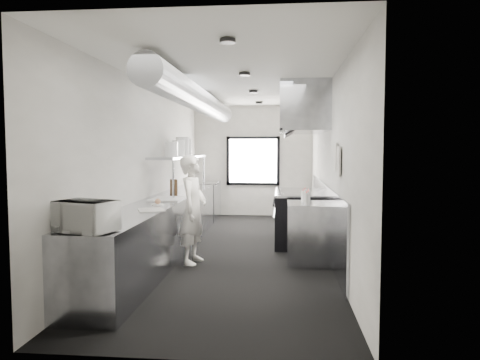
% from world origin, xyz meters
% --- Properties ---
extents(floor, '(3.00, 8.00, 0.01)m').
position_xyz_m(floor, '(0.00, 0.00, 0.00)').
color(floor, black).
rests_on(floor, ground).
extents(ceiling, '(3.00, 8.00, 0.01)m').
position_xyz_m(ceiling, '(0.00, 0.00, 2.80)').
color(ceiling, silver).
rests_on(ceiling, wall_back).
extents(wall_back, '(3.00, 0.02, 2.80)m').
position_xyz_m(wall_back, '(0.00, 4.00, 1.40)').
color(wall_back, silver).
rests_on(wall_back, floor).
extents(wall_front, '(3.00, 0.02, 2.80)m').
position_xyz_m(wall_front, '(0.00, -4.00, 1.40)').
color(wall_front, silver).
rests_on(wall_front, floor).
extents(wall_left, '(0.02, 8.00, 2.80)m').
position_xyz_m(wall_left, '(-1.50, 0.00, 1.40)').
color(wall_left, silver).
rests_on(wall_left, floor).
extents(wall_right, '(0.02, 8.00, 2.80)m').
position_xyz_m(wall_right, '(1.50, 0.00, 1.40)').
color(wall_right, silver).
rests_on(wall_right, floor).
extents(wall_cladding, '(0.03, 5.50, 1.10)m').
position_xyz_m(wall_cladding, '(1.48, 0.30, 0.55)').
color(wall_cladding, gray).
rests_on(wall_cladding, wall_right).
extents(hvac_duct, '(0.40, 6.40, 0.40)m').
position_xyz_m(hvac_duct, '(-0.70, 0.40, 2.55)').
color(hvac_duct, gray).
rests_on(hvac_duct, ceiling).
extents(service_window, '(1.36, 0.05, 1.25)m').
position_xyz_m(service_window, '(0.00, 3.96, 1.40)').
color(service_window, white).
rests_on(service_window, wall_back).
extents(exhaust_hood, '(0.81, 2.20, 0.88)m').
position_xyz_m(exhaust_hood, '(1.10, 0.70, 2.39)').
color(exhaust_hood, gray).
rests_on(exhaust_hood, ceiling).
extents(prep_counter, '(0.70, 6.00, 0.90)m').
position_xyz_m(prep_counter, '(-1.15, -0.50, 0.45)').
color(prep_counter, gray).
rests_on(prep_counter, floor).
extents(pass_shelf, '(0.45, 3.00, 0.68)m').
position_xyz_m(pass_shelf, '(-1.19, 1.00, 1.54)').
color(pass_shelf, gray).
rests_on(pass_shelf, prep_counter).
extents(range, '(0.88, 1.60, 0.94)m').
position_xyz_m(range, '(1.04, 0.70, 0.47)').
color(range, black).
rests_on(range, floor).
extents(bottle_station, '(0.65, 0.80, 0.90)m').
position_xyz_m(bottle_station, '(1.15, -0.70, 0.45)').
color(bottle_station, gray).
rests_on(bottle_station, floor).
extents(far_work_table, '(0.70, 1.20, 0.90)m').
position_xyz_m(far_work_table, '(-1.15, 3.20, 0.45)').
color(far_work_table, gray).
rests_on(far_work_table, floor).
extents(notice_sheet_a, '(0.02, 0.28, 0.38)m').
position_xyz_m(notice_sheet_a, '(1.47, -1.20, 1.60)').
color(notice_sheet_a, beige).
rests_on(notice_sheet_a, wall_right).
extents(notice_sheet_b, '(0.02, 0.28, 0.38)m').
position_xyz_m(notice_sheet_b, '(1.47, -1.55, 1.55)').
color(notice_sheet_b, beige).
rests_on(notice_sheet_b, wall_right).
extents(line_cook, '(0.47, 0.64, 1.61)m').
position_xyz_m(line_cook, '(-0.58, -0.91, 0.81)').
color(line_cook, white).
rests_on(line_cook, floor).
extents(microwave, '(0.61, 0.53, 0.31)m').
position_xyz_m(microwave, '(-1.16, -3.29, 1.05)').
color(microwave, white).
rests_on(microwave, prep_counter).
extents(deli_tub_a, '(0.19, 0.19, 0.11)m').
position_xyz_m(deli_tub_a, '(-1.29, -2.74, 0.96)').
color(deli_tub_a, '#A8B3A4').
rests_on(deli_tub_a, prep_counter).
extents(deli_tub_b, '(0.15, 0.15, 0.09)m').
position_xyz_m(deli_tub_b, '(-1.31, -2.24, 0.95)').
color(deli_tub_b, '#A8B3A4').
rests_on(deli_tub_b, prep_counter).
extents(newspaper, '(0.46, 0.51, 0.01)m').
position_xyz_m(newspaper, '(-0.97, -1.72, 0.91)').
color(newspaper, white).
rests_on(newspaper, prep_counter).
extents(small_plate, '(0.19, 0.19, 0.01)m').
position_xyz_m(small_plate, '(-1.03, -1.20, 0.91)').
color(small_plate, white).
rests_on(small_plate, prep_counter).
extents(pastry, '(0.08, 0.08, 0.08)m').
position_xyz_m(pastry, '(-1.03, -1.20, 0.96)').
color(pastry, tan).
rests_on(pastry, small_plate).
extents(cutting_board, '(0.49, 0.66, 0.02)m').
position_xyz_m(cutting_board, '(-1.08, -0.48, 0.91)').
color(cutting_board, silver).
rests_on(cutting_board, prep_counter).
extents(knife_block, '(0.18, 0.25, 0.25)m').
position_xyz_m(knife_block, '(-1.24, 0.60, 1.02)').
color(knife_block, '#54391D').
rests_on(knife_block, prep_counter).
extents(plate_stack_a, '(0.29, 0.29, 0.26)m').
position_xyz_m(plate_stack_a, '(-1.20, 0.30, 1.70)').
color(plate_stack_a, white).
rests_on(plate_stack_a, pass_shelf).
extents(plate_stack_b, '(0.29, 0.29, 0.30)m').
position_xyz_m(plate_stack_b, '(-1.18, 0.79, 1.72)').
color(plate_stack_b, white).
rests_on(plate_stack_b, pass_shelf).
extents(plate_stack_c, '(0.28, 0.28, 0.37)m').
position_xyz_m(plate_stack_c, '(-1.21, 1.26, 1.76)').
color(plate_stack_c, white).
rests_on(plate_stack_c, pass_shelf).
extents(plate_stack_d, '(0.23, 0.23, 0.33)m').
position_xyz_m(plate_stack_d, '(-1.20, 1.57, 1.74)').
color(plate_stack_d, white).
rests_on(plate_stack_d, pass_shelf).
extents(squeeze_bottle_a, '(0.07, 0.07, 0.18)m').
position_xyz_m(squeeze_bottle_a, '(1.09, -1.01, 0.99)').
color(squeeze_bottle_a, silver).
rests_on(squeeze_bottle_a, bottle_station).
extents(squeeze_bottle_b, '(0.07, 0.07, 0.19)m').
position_xyz_m(squeeze_bottle_b, '(1.12, -0.87, 0.99)').
color(squeeze_bottle_b, silver).
rests_on(squeeze_bottle_b, bottle_station).
extents(squeeze_bottle_c, '(0.07, 0.07, 0.18)m').
position_xyz_m(squeeze_bottle_c, '(1.13, -0.68, 0.99)').
color(squeeze_bottle_c, silver).
rests_on(squeeze_bottle_c, bottle_station).
extents(squeeze_bottle_d, '(0.07, 0.07, 0.17)m').
position_xyz_m(squeeze_bottle_d, '(1.06, -0.56, 0.98)').
color(squeeze_bottle_d, silver).
rests_on(squeeze_bottle_d, bottle_station).
extents(squeeze_bottle_e, '(0.07, 0.07, 0.17)m').
position_xyz_m(squeeze_bottle_e, '(1.10, -0.38, 0.99)').
color(squeeze_bottle_e, silver).
rests_on(squeeze_bottle_e, bottle_station).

